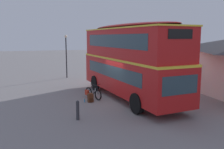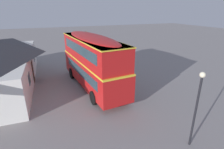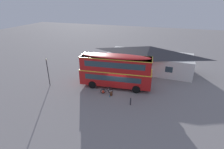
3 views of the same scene
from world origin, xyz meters
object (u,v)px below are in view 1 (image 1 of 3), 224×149
at_px(touring_bicycle, 92,93).
at_px(kerb_bollard, 78,110).
at_px(water_bottle_blue_sports, 85,101).
at_px(backpack_on_ground, 90,97).
at_px(double_decker_bus, 129,58).
at_px(street_lamp, 66,51).

xyz_separation_m(touring_bicycle, kerb_bollard, (3.69, -1.69, 0.13)).
xyz_separation_m(water_bottle_blue_sports, kerb_bollard, (3.00, -1.00, 0.40)).
distance_m(backpack_on_ground, water_bottle_blue_sports, 0.41).
distance_m(double_decker_bus, water_bottle_blue_sports, 3.92).
bearing_deg(touring_bicycle, water_bottle_blue_sports, -44.59).
bearing_deg(backpack_on_ground, touring_bicycle, 157.26).
height_order(touring_bicycle, backpack_on_ground, touring_bicycle).
height_order(double_decker_bus, touring_bicycle, double_decker_bus).
bearing_deg(double_decker_bus, street_lamp, -164.05).
relative_size(water_bottle_blue_sports, kerb_bollard, 0.23).
distance_m(double_decker_bus, kerb_bollard, 5.49).
relative_size(double_decker_bus, street_lamp, 2.44).
distance_m(water_bottle_blue_sports, kerb_bollard, 3.19).
bearing_deg(double_decker_bus, touring_bicycle, -104.24).
xyz_separation_m(backpack_on_ground, water_bottle_blue_sports, (-0.11, -0.35, -0.20)).
height_order(touring_bicycle, street_lamp, street_lamp).
xyz_separation_m(water_bottle_blue_sports, street_lamp, (-9.39, 0.33, 2.51)).
distance_m(backpack_on_ground, kerb_bollard, 3.20).
distance_m(backpack_on_ground, street_lamp, 9.78).
relative_size(backpack_on_ground, street_lamp, 0.14).
bearing_deg(street_lamp, backpack_on_ground, 0.11).
relative_size(double_decker_bus, kerb_bollard, 10.49).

